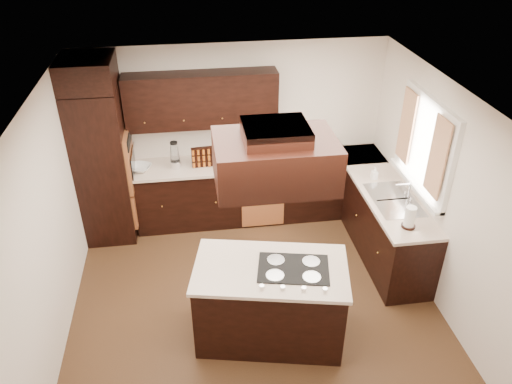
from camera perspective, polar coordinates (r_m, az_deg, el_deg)
floor at (r=6.05m, az=-0.13°, el=-12.48°), size 4.20×4.20×0.02m
ceiling at (r=4.67m, az=-0.16°, el=10.41°), size 4.20×4.20×0.02m
wall_back at (r=7.09m, az=-2.57°, el=6.95°), size 4.20×0.02×2.50m
wall_front at (r=3.72m, az=4.77°, el=-20.80°), size 4.20×0.02×2.50m
wall_left at (r=5.43m, az=-22.83°, el=-4.12°), size 0.02×4.20×2.50m
wall_right at (r=5.88m, az=20.65°, el=-0.72°), size 0.02×4.20×2.50m
oven_column at (r=6.88m, az=-17.04°, el=2.94°), size 0.65×0.75×2.12m
wall_oven_face at (r=6.80m, az=-14.22°, el=3.63°), size 0.05×0.62×0.78m
base_cabinets_back at (r=7.20m, az=-1.88°, el=0.07°), size 2.93×0.60×0.88m
base_cabinets_right at (r=6.86m, az=13.85°, el=-2.71°), size 0.60×2.40×0.88m
countertop_back at (r=6.96m, az=-1.93°, el=3.24°), size 2.93×0.63×0.04m
countertop_right at (r=6.61m, az=14.22°, el=0.59°), size 0.63×2.40×0.04m
upper_cabinets at (r=6.68m, az=-6.25°, el=10.43°), size 2.00×0.34×0.72m
dishwasher_front at (r=7.01m, az=0.78°, el=-1.30°), size 0.60×0.05×0.72m
window_frame at (r=6.11m, az=18.77°, el=5.15°), size 0.06×1.32×1.12m
window_pane at (r=6.12m, az=19.01°, el=5.16°), size 0.00×1.20×1.00m
curtain_left at (r=5.73m, az=20.03°, el=3.70°), size 0.02×0.34×0.90m
curtain_right at (r=6.40m, az=16.82°, el=7.21°), size 0.02×0.34×0.90m
sink_rim at (r=6.33m, az=15.48°, el=-0.83°), size 0.52×0.84×0.01m
island at (r=5.39m, az=1.61°, el=-12.57°), size 1.64×1.12×0.88m
island_top at (r=5.08m, az=1.69°, el=-8.84°), size 1.70×1.18×0.04m
cooktop at (r=5.07m, az=4.29°, el=-8.71°), size 0.79×0.61×0.01m
range_hood at (r=4.33m, az=2.18°, el=3.55°), size 1.05×0.72×0.42m
hood_duct at (r=4.21m, az=2.26°, el=6.86°), size 0.55×0.50×0.13m
blender_base at (r=6.88m, az=-9.17°, el=3.16°), size 0.15×0.15×0.10m
blender_pitcher at (r=6.80m, az=-9.30°, el=4.49°), size 0.13×0.13×0.26m
spice_rack at (r=6.83m, az=-6.00°, el=4.02°), size 0.33×0.11×0.27m
mixing_bowl at (r=6.91m, az=-13.09°, el=2.68°), size 0.37×0.37×0.07m
soap_bottle at (r=6.69m, az=13.39°, el=2.10°), size 0.08×0.08×0.17m
paper_towel at (r=5.81m, az=17.17°, el=-2.78°), size 0.13×0.13×0.26m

